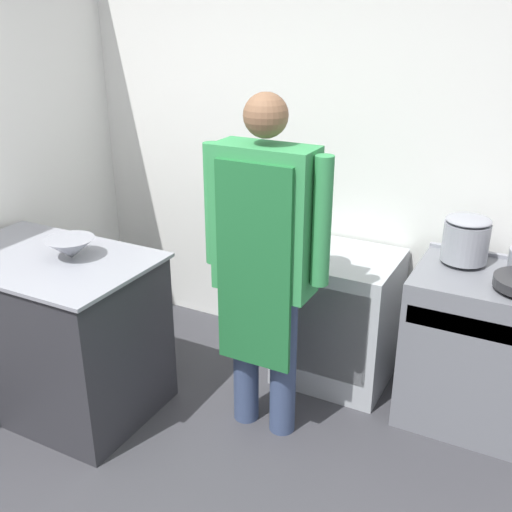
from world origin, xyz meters
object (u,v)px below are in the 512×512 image
at_px(mixing_bowl, 71,248).
at_px(stock_pot, 466,238).
at_px(stove, 482,349).
at_px(person_cook, 264,251).
at_px(fridge_unit, 338,317).

xyz_separation_m(mixing_bowl, stock_pot, (1.86, 1.01, 0.05)).
bearing_deg(stove, stock_pot, 148.55).
bearing_deg(stock_pot, person_cook, -139.65).
height_order(person_cook, mixing_bowl, person_cook).
height_order(mixing_bowl, stock_pot, stock_pot).
xyz_separation_m(stove, stock_pot, (-0.18, 0.11, 0.58)).
relative_size(fridge_unit, mixing_bowl, 3.09).
xyz_separation_m(stove, mixing_bowl, (-2.04, -0.90, 0.54)).
bearing_deg(person_cook, stove, 30.85).
height_order(stove, person_cook, person_cook).
bearing_deg(fridge_unit, person_cook, -105.56).
height_order(stove, fridge_unit, stove).
xyz_separation_m(stove, person_cook, (-1.02, -0.61, 0.61)).
bearing_deg(stove, person_cook, -149.15).
distance_m(fridge_unit, person_cook, 0.93).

